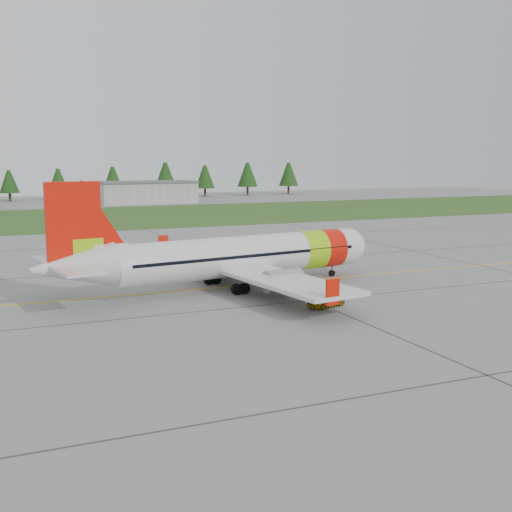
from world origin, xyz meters
name	(u,v)px	position (x,y,z in m)	size (l,w,h in m)	color
ground	(196,312)	(0.00, 0.00, 0.00)	(320.00, 320.00, 0.00)	gray
aircraft	(235,257)	(6.08, 7.28, 2.84)	(32.41, 30.15, 9.85)	silver
follow_me_car	(326,286)	(9.91, -2.51, 1.70)	(1.37, 1.16, 3.39)	yellow
grass_strip	(64,218)	(0.00, 82.00, 0.01)	(320.00, 50.00, 0.03)	#30561E
taxi_guideline	(168,292)	(0.00, 8.00, 0.01)	(120.00, 0.25, 0.02)	gold
hangar_east	(147,193)	(25.00, 118.00, 2.60)	(24.00, 12.00, 5.20)	#A8A8A3
treeline	(38,182)	(0.00, 138.00, 5.00)	(160.00, 8.00, 10.00)	#1C3F14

